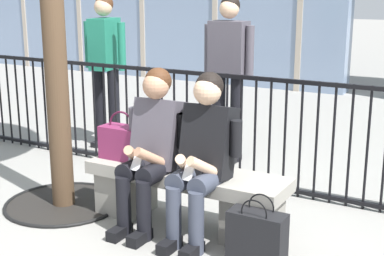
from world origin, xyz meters
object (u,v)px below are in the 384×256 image
object	(u,v)px
seated_person_companion	(202,152)
bystander_further_back	(228,66)
stone_bench	(186,191)
bystander_at_railing	(105,60)
handbag_on_bench	(122,142)
seated_person_with_phone	(152,144)
shopping_bag	(257,238)

from	to	relation	value
seated_person_companion	bystander_further_back	world-z (taller)	bystander_further_back
stone_bench	bystander_at_railing	xyz separation A→B (m)	(-1.88, 1.45, 0.73)
bystander_at_railing	handbag_on_bench	bearing A→B (deg)	-48.29
stone_bench	handbag_on_bench	world-z (taller)	handbag_on_bench
seated_person_with_phone	shopping_bag	size ratio (longest dim) A/B	2.54
handbag_on_bench	stone_bench	bearing A→B (deg)	0.99
seated_person_with_phone	bystander_further_back	size ratio (longest dim) A/B	0.71
stone_bench	seated_person_companion	size ratio (longest dim) A/B	1.32
seated_person_companion	bystander_at_railing	distance (m)	2.65
seated_person_companion	shopping_bag	distance (m)	0.72
seated_person_with_phone	handbag_on_bench	distance (m)	0.39
stone_bench	seated_person_with_phone	xyz separation A→B (m)	(-0.22, -0.13, 0.38)
seated_person_companion	stone_bench	bearing A→B (deg)	149.19
handbag_on_bench	shopping_bag	distance (m)	1.40
handbag_on_bench	shopping_bag	xyz separation A→B (m)	(1.31, -0.31, -0.40)
shopping_bag	bystander_further_back	bearing A→B (deg)	120.88
stone_bench	shopping_bag	xyz separation A→B (m)	(0.73, -0.32, -0.08)
bystander_at_railing	seated_person_with_phone	bearing A→B (deg)	-43.48
seated_person_companion	bystander_further_back	size ratio (longest dim) A/B	0.71
seated_person_with_phone	seated_person_companion	xyz separation A→B (m)	(0.43, 0.00, 0.00)
seated_person_with_phone	bystander_further_back	distance (m)	1.85
stone_bench	seated_person_with_phone	size ratio (longest dim) A/B	1.32
seated_person_with_phone	bystander_further_back	world-z (taller)	bystander_further_back
stone_bench	handbag_on_bench	xyz separation A→B (m)	(-0.58, -0.01, 0.32)
seated_person_with_phone	stone_bench	bearing A→B (deg)	30.81
seated_person_companion	handbag_on_bench	distance (m)	0.81
seated_person_with_phone	seated_person_companion	world-z (taller)	same
bystander_further_back	stone_bench	bearing A→B (deg)	-74.52
shopping_bag	handbag_on_bench	bearing A→B (deg)	166.59
stone_bench	shopping_bag	bearing A→B (deg)	-23.83
bystander_at_railing	seated_person_companion	bearing A→B (deg)	-36.99
seated_person_with_phone	shopping_bag	bearing A→B (deg)	-11.58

